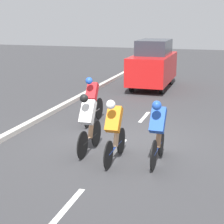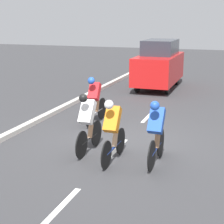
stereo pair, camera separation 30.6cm
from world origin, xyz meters
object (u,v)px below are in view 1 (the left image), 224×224
(cyclist_red, at_px, (93,99))
(cyclist_blue, at_px, (158,131))
(cyclist_white, at_px, (88,122))
(support_car, at_px, (153,64))
(cyclist_orange, at_px, (114,129))

(cyclist_red, xyz_separation_m, cyclist_blue, (-2.55, 2.67, 0.01))
(cyclist_red, relative_size, cyclist_white, 1.06)
(cyclist_blue, height_order, support_car, support_car)
(cyclist_white, bearing_deg, support_car, -88.78)
(cyclist_white, height_order, support_car, support_car)
(support_car, bearing_deg, cyclist_blue, 101.82)
(cyclist_blue, bearing_deg, cyclist_white, -6.45)
(cyclist_red, distance_m, cyclist_blue, 3.69)
(cyclist_blue, bearing_deg, cyclist_orange, 10.39)
(cyclist_red, bearing_deg, support_car, -95.18)
(cyclist_orange, distance_m, support_car, 9.54)
(cyclist_orange, bearing_deg, cyclist_white, -25.99)
(cyclist_red, height_order, cyclist_orange, cyclist_orange)
(cyclist_red, xyz_separation_m, support_car, (-0.60, -6.64, 0.32))
(cyclist_white, height_order, cyclist_orange, cyclist_white)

